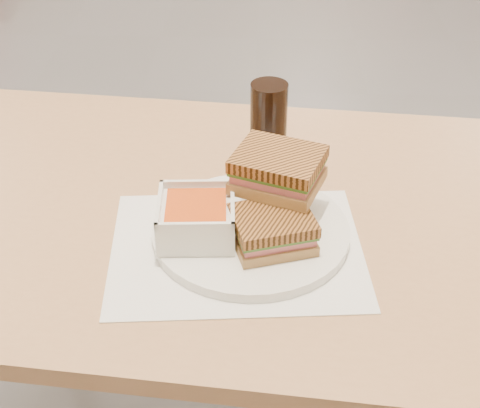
{
  "coord_description": "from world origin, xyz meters",
  "views": [
    {
      "loc": [
        0.04,
        -2.79,
        1.39
      ],
      "look_at": [
        0.01,
        -2.0,
        0.82
      ],
      "focal_mm": 52.04,
      "sensor_mm": 36.0,
      "label": 1
    }
  ],
  "objects_px": {
    "panini_lower": "(273,230)",
    "plate": "(251,231)",
    "soup_bowl": "(197,219)",
    "main_table": "(273,268)",
    "cola_glass": "(269,121)"
  },
  "relations": [
    {
      "from": "soup_bowl",
      "to": "panini_lower",
      "type": "relative_size",
      "value": 0.87
    },
    {
      "from": "main_table",
      "to": "panini_lower",
      "type": "bearing_deg",
      "value": -92.79
    },
    {
      "from": "main_table",
      "to": "panini_lower",
      "type": "relative_size",
      "value": 9.64
    },
    {
      "from": "plate",
      "to": "soup_bowl",
      "type": "relative_size",
      "value": 2.53
    },
    {
      "from": "panini_lower",
      "to": "plate",
      "type": "bearing_deg",
      "value": 130.91
    },
    {
      "from": "main_table",
      "to": "panini_lower",
      "type": "height_order",
      "value": "panini_lower"
    },
    {
      "from": "main_table",
      "to": "soup_bowl",
      "type": "xyz_separation_m",
      "value": [
        -0.11,
        -0.08,
        0.16
      ]
    },
    {
      "from": "plate",
      "to": "cola_glass",
      "type": "bearing_deg",
      "value": 84.18
    },
    {
      "from": "plate",
      "to": "panini_lower",
      "type": "bearing_deg",
      "value": -49.09
    },
    {
      "from": "plate",
      "to": "cola_glass",
      "type": "distance_m",
      "value": 0.24
    },
    {
      "from": "panini_lower",
      "to": "cola_glass",
      "type": "xyz_separation_m",
      "value": [
        -0.01,
        0.27,
        0.03
      ]
    },
    {
      "from": "soup_bowl",
      "to": "cola_glass",
      "type": "distance_m",
      "value": 0.27
    },
    {
      "from": "soup_bowl",
      "to": "cola_glass",
      "type": "relative_size",
      "value": 0.85
    },
    {
      "from": "soup_bowl",
      "to": "plate",
      "type": "bearing_deg",
      "value": 12.51
    },
    {
      "from": "panini_lower",
      "to": "cola_glass",
      "type": "relative_size",
      "value": 0.97
    }
  ]
}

